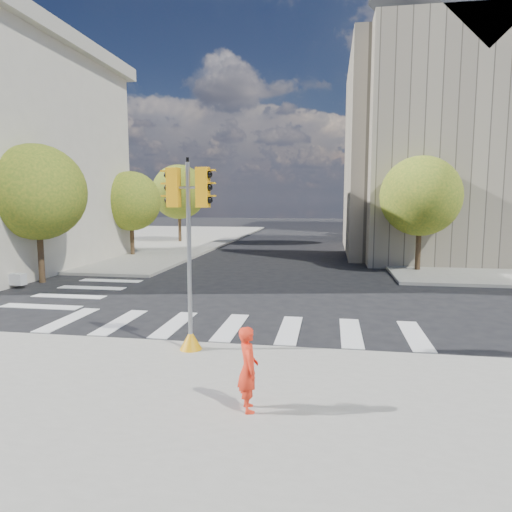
{
  "coord_description": "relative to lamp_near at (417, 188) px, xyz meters",
  "views": [
    {
      "loc": [
        2.84,
        -15.25,
        3.88
      ],
      "look_at": [
        0.53,
        -1.1,
        2.1
      ],
      "focal_mm": 32.0,
      "sensor_mm": 36.0,
      "label": 1
    }
  ],
  "objects": [
    {
      "name": "traffic_signal",
      "position": [
        -8.55,
        -18.6,
        -2.42
      ],
      "size": [
        1.08,
        0.56,
        4.73
      ],
      "rotation": [
        0.0,
        0.0,
        -0.1
      ],
      "color": "orange",
      "rests_on": "sidewalk_near"
    },
    {
      "name": "office_tower",
      "position": [
        14.0,
        28.0,
        10.42
      ],
      "size": [
        20.0,
        18.0,
        30.0
      ],
      "primitive_type": "cube",
      "color": "#9EA0A3",
      "rests_on": "ground"
    },
    {
      "name": "tree_lw_far",
      "position": [
        -18.5,
        10.0,
        -0.04
      ],
      "size": [
        4.8,
        4.8,
        6.95
      ],
      "color": "#382616",
      "rests_on": "ground"
    },
    {
      "name": "tree_re_mid",
      "position": [
        -0.5,
        8.0,
        -0.23
      ],
      "size": [
        4.6,
        4.6,
        6.66
      ],
      "color": "#382616",
      "rests_on": "ground"
    },
    {
      "name": "ground",
      "position": [
        -8.0,
        -14.0,
        -4.58
      ],
      "size": [
        160.0,
        160.0,
        0.0
      ],
      "primitive_type": "plane",
      "color": "black",
      "rests_on": "ground"
    },
    {
      "name": "tree_re_near",
      "position": [
        -0.5,
        -4.0,
        -0.53
      ],
      "size": [
        4.2,
        4.2,
        6.16
      ],
      "color": "#382616",
      "rests_on": "ground"
    },
    {
      "name": "lamp_near",
      "position": [
        0.0,
        0.0,
        0.0
      ],
      "size": [
        0.35,
        0.18,
        8.11
      ],
      "color": "black",
      "rests_on": "sidewalk_far_right"
    },
    {
      "name": "tree_re_far",
      "position": [
        -0.5,
        20.0,
        -0.71
      ],
      "size": [
        4.0,
        4.0,
        5.88
      ],
      "color": "#382616",
      "rests_on": "ground"
    },
    {
      "name": "tree_lw_near",
      "position": [
        -18.5,
        -10.0,
        -0.38
      ],
      "size": [
        4.4,
        4.4,
        6.41
      ],
      "color": "#382616",
      "rests_on": "ground"
    },
    {
      "name": "tree_lw_mid",
      "position": [
        -18.5,
        0.0,
        -0.82
      ],
      "size": [
        4.0,
        4.0,
        5.77
      ],
      "color": "#382616",
      "rests_on": "ground"
    },
    {
      "name": "photographer",
      "position": [
        -6.54,
        -21.64,
        -3.67
      ],
      "size": [
        0.54,
        0.65,
        1.52
      ],
      "primitive_type": "imported",
      "rotation": [
        0.0,
        0.0,
        1.93
      ],
      "color": "red",
      "rests_on": "sidewalk_near"
    },
    {
      "name": "sidewalk_far_left",
      "position": [
        -28.0,
        12.0,
        -4.5
      ],
      "size": [
        28.0,
        40.0,
        0.15
      ],
      "primitive_type": "cube",
      "color": "gray",
      "rests_on": "ground"
    },
    {
      "name": "lamp_far",
      "position": [
        0.0,
        14.0,
        0.0
      ],
      "size": [
        0.35,
        0.18,
        8.11
      ],
      "color": "black",
      "rests_on": "sidewalk_far_right"
    }
  ]
}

